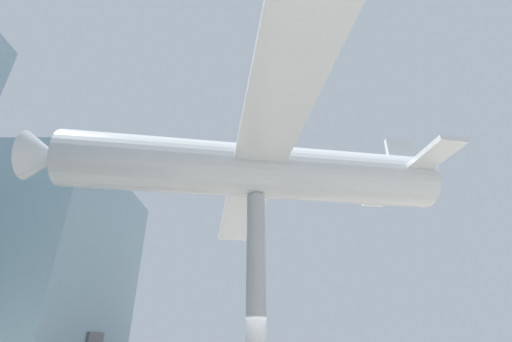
# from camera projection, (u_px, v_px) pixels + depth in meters

# --- Properties ---
(support_pylon_central) EXTENTS (0.64, 0.64, 6.53)m
(support_pylon_central) POSITION_uv_depth(u_px,v_px,m) (256.00, 291.00, 10.81)
(support_pylon_central) COLOR #999EA3
(support_pylon_central) RESTS_ON ground_plane
(suspended_airplane) EXTENTS (18.64, 15.16, 2.89)m
(suspended_airplane) POSITION_uv_depth(u_px,v_px,m) (249.00, 170.00, 12.71)
(suspended_airplane) COLOR #B2B7BC
(suspended_airplane) RESTS_ON support_pylon_central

